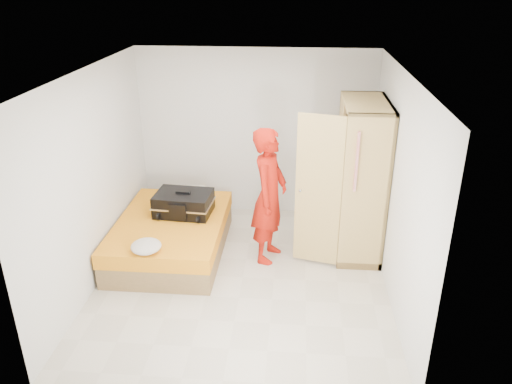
# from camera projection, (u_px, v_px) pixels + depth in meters

# --- Properties ---
(room) EXTENTS (4.00, 4.02, 2.60)m
(room) POSITION_uv_depth(u_px,v_px,m) (242.00, 184.00, 5.87)
(room) COLOR beige
(room) RESTS_ON ground
(bed) EXTENTS (1.42, 2.02, 0.50)m
(bed) POSITION_uv_depth(u_px,v_px,m) (172.00, 236.00, 6.89)
(bed) COLOR olive
(bed) RESTS_ON ground
(wardrobe) EXTENTS (1.16, 1.20, 2.10)m
(wardrobe) POSITION_uv_depth(u_px,v_px,m) (357.00, 183.00, 6.67)
(wardrobe) COLOR tan
(wardrobe) RESTS_ON ground
(person) EXTENTS (0.59, 0.76, 1.83)m
(person) POSITION_uv_depth(u_px,v_px,m) (269.00, 196.00, 6.50)
(person) COLOR red
(person) RESTS_ON ground
(suitcase) EXTENTS (0.82, 0.63, 0.33)m
(suitcase) POSITION_uv_depth(u_px,v_px,m) (184.00, 203.00, 6.91)
(suitcase) COLOR black
(suitcase) RESTS_ON bed
(round_cushion) EXTENTS (0.37, 0.37, 0.14)m
(round_cushion) POSITION_uv_depth(u_px,v_px,m) (146.00, 246.00, 5.99)
(round_cushion) COLOR silver
(round_cushion) RESTS_ON bed
(pillow) EXTENTS (0.53, 0.27, 0.10)m
(pillow) POSITION_uv_depth(u_px,v_px,m) (187.00, 191.00, 7.54)
(pillow) COLOR silver
(pillow) RESTS_ON bed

